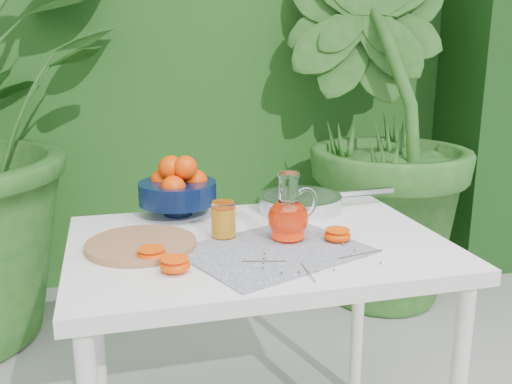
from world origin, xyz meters
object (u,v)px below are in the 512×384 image
object	(u,v)px
cutting_board	(141,245)
fruit_bowl	(178,187)
juice_pitcher	(289,216)
saute_pan	(301,202)
white_table	(258,268)

from	to	relation	value
cutting_board	fruit_bowl	xyz separation A→B (m)	(0.13, 0.28, 0.08)
fruit_bowl	cutting_board	bearing A→B (deg)	-115.53
juice_pitcher	saute_pan	size ratio (longest dim) A/B	0.39
white_table	cutting_board	distance (m)	0.32
cutting_board	saute_pan	world-z (taller)	saute_pan
juice_pitcher	white_table	bearing A→B (deg)	167.69
white_table	fruit_bowl	bearing A→B (deg)	121.02
fruit_bowl	juice_pitcher	distance (m)	0.41
white_table	saute_pan	xyz separation A→B (m)	(0.21, 0.25, 0.11)
cutting_board	juice_pitcher	xyz separation A→B (m)	(0.39, -0.04, 0.06)
white_table	cutting_board	bearing A→B (deg)	176.63
cutting_board	fruit_bowl	size ratio (longest dim) A/B	0.95
fruit_bowl	white_table	bearing A→B (deg)	-58.98
fruit_bowl	juice_pitcher	size ratio (longest dim) A/B	1.65
cutting_board	fruit_bowl	bearing A→B (deg)	64.47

